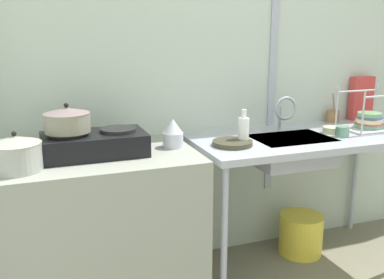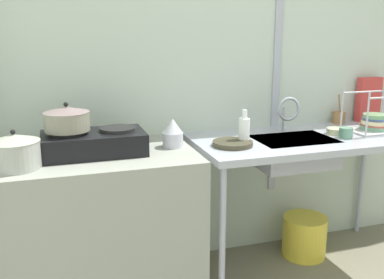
{
  "view_description": "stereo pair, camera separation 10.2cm",
  "coord_description": "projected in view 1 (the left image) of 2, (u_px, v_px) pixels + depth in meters",
  "views": [
    {
      "loc": [
        -1.58,
        -0.83,
        1.49
      ],
      "look_at": [
        -0.76,
        1.41,
        0.9
      ],
      "focal_mm": 41.2,
      "sensor_mm": 36.0,
      "label": 1
    },
    {
      "loc": [
        -1.48,
        -0.86,
        1.49
      ],
      "look_at": [
        -0.76,
        1.41,
        0.9
      ],
      "focal_mm": 41.2,
      "sensor_mm": 36.0,
      "label": 2
    }
  ],
  "objects": [
    {
      "name": "wall_back",
      "position": [
        278.0,
        49.0,
        2.95
      ],
      "size": [
        4.51,
        0.1,
        2.73
      ],
      "primitive_type": "cube",
      "color": "#B8C5B9",
      "rests_on": "ground"
    },
    {
      "name": "stove",
      "position": [
        94.0,
        143.0,
        2.27
      ],
      "size": [
        0.53,
        0.3,
        0.13
      ],
      "color": "black",
      "rests_on": "counter_concrete"
    },
    {
      "name": "frying_pan",
      "position": [
        232.0,
        143.0,
        2.47
      ],
      "size": [
        0.23,
        0.23,
        0.03
      ],
      "primitive_type": "cylinder",
      "color": "#3B3827",
      "rests_on": "counter_sink"
    },
    {
      "name": "cereal_box",
      "position": [
        361.0,
        98.0,
        3.16
      ],
      "size": [
        0.18,
        0.06,
        0.31
      ],
      "primitive_type": "cube",
      "rotation": [
        0.0,
        0.0,
        0.02
      ],
      "color": "#C13936",
      "rests_on": "counter_sink"
    },
    {
      "name": "counter_concrete",
      "position": [
        98.0,
        231.0,
        2.39
      ],
      "size": [
        1.07,
        0.67,
        0.86
      ],
      "primitive_type": "cube",
      "color": "gray",
      "rests_on": "ground"
    },
    {
      "name": "dish_rack",
      "position": [
        369.0,
        122.0,
        2.86
      ],
      "size": [
        0.34,
        0.27,
        0.28
      ],
      "color": "#B2B2B8",
      "rests_on": "counter_sink"
    },
    {
      "name": "pot_on_left_burner",
      "position": [
        67.0,
        120.0,
        2.2
      ],
      "size": [
        0.23,
        0.23,
        0.15
      ],
      "color": "gray",
      "rests_on": "stove"
    },
    {
      "name": "small_bowl_on_drainboard",
      "position": [
        332.0,
        130.0,
        2.78
      ],
      "size": [
        0.12,
        0.12,
        0.04
      ],
      "primitive_type": "cylinder",
      "color": "beige",
      "rests_on": "counter_sink"
    },
    {
      "name": "bucket_on_floor",
      "position": [
        301.0,
        234.0,
        3.0
      ],
      "size": [
        0.29,
        0.29,
        0.27
      ],
      "primitive_type": "cylinder",
      "color": "gold",
      "rests_on": "ground"
    },
    {
      "name": "sink_basin",
      "position": [
        291.0,
        151.0,
        2.67
      ],
      "size": [
        0.47,
        0.34,
        0.16
      ],
      "primitive_type": "cube",
      "color": "#A3A7B5",
      "rests_on": "counter_sink"
    },
    {
      "name": "bottle_by_sink",
      "position": [
        243.0,
        130.0,
        2.5
      ],
      "size": [
        0.06,
        0.06,
        0.2
      ],
      "color": "white",
      "rests_on": "counter_sink"
    },
    {
      "name": "faucet",
      "position": [
        285.0,
        110.0,
        2.76
      ],
      "size": [
        0.15,
        0.09,
        0.23
      ],
      "color": "#A3A7B5",
      "rests_on": "counter_sink"
    },
    {
      "name": "wall_metal_strip",
      "position": [
        275.0,
        28.0,
        2.84
      ],
      "size": [
        0.05,
        0.01,
        2.18
      ],
      "primitive_type": "cube",
      "color": "#A3A7B5"
    },
    {
      "name": "pot_beside_stove",
      "position": [
        16.0,
        153.0,
        2.01
      ],
      "size": [
        0.24,
        0.24,
        0.19
      ],
      "color": "#9C9F97",
      "rests_on": "counter_concrete"
    },
    {
      "name": "utensil_jar",
      "position": [
        333.0,
        116.0,
        3.09
      ],
      "size": [
        0.09,
        0.09,
        0.21
      ],
      "color": "#956942",
      "rests_on": "counter_sink"
    },
    {
      "name": "cup_by_rack",
      "position": [
        342.0,
        131.0,
        2.68
      ],
      "size": [
        0.08,
        0.08,
        0.06
      ],
      "primitive_type": "cylinder",
      "color": "slate",
      "rests_on": "counter_sink"
    },
    {
      "name": "counter_sink",
      "position": [
        304.0,
        145.0,
        2.73
      ],
      "size": [
        1.42,
        0.67,
        0.86
      ],
      "color": "#A3A7B5",
      "rests_on": "ground"
    },
    {
      "name": "percolator",
      "position": [
        173.0,
        133.0,
        2.42
      ],
      "size": [
        0.11,
        0.11,
        0.16
      ],
      "color": "silver",
      "rests_on": "counter_concrete"
    }
  ]
}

